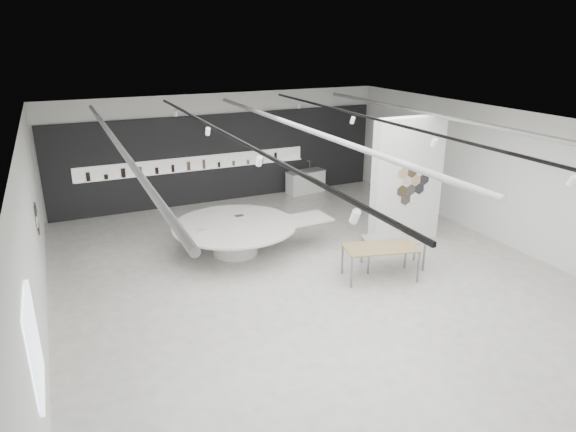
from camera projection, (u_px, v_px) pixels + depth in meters
name	position (u px, v px, depth m)	size (l,w,h in m)	color
room	(309.00, 198.00, 12.02)	(12.02, 14.02, 3.82)	beige
back_wall_display	(221.00, 158.00, 18.14)	(11.80, 0.27, 3.10)	black
partition_column	(407.00, 181.00, 14.38)	(2.20, 0.38, 3.60)	white
display_island	(237.00, 234.00, 13.97)	(4.43, 3.54, 0.86)	white
sample_table_wood	(381.00, 249.00, 12.46)	(1.92, 1.29, 0.82)	olive
sample_table_stone	(393.00, 241.00, 13.08)	(1.68, 1.20, 0.78)	gray
kitchen_counter	(306.00, 182.00, 19.40)	(1.56, 0.78, 1.18)	white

